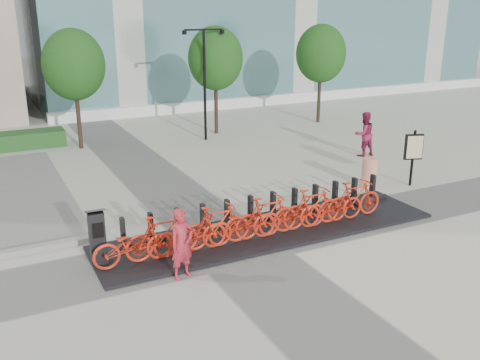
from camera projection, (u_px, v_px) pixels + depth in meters
name	position (u px, v px, depth m)	size (l,w,h in m)	color
ground	(232.00, 245.00, 13.87)	(120.00, 120.00, 0.00)	beige
tree_1	(74.00, 65.00, 22.31)	(2.60, 2.60, 5.10)	#3B291D
tree_2	(215.00, 58.00, 25.10)	(2.60, 2.60, 5.10)	#3B291D
tree_3	(321.00, 54.00, 27.67)	(2.60, 2.60, 5.10)	#3B291D
streetlamp	(204.00, 72.00, 23.96)	(2.00, 0.20, 5.00)	black
dock_pad	(269.00, 231.00, 14.67)	(9.60, 2.40, 0.08)	black
dock_rail_posts	(263.00, 209.00, 14.96)	(8.02, 0.50, 0.85)	black
bike_0	(133.00, 244.00, 12.53)	(0.67, 1.93, 1.01)	red
bike_1	(162.00, 236.00, 12.83)	(0.53, 1.87, 1.12)	red
bike_2	(190.00, 233.00, 13.15)	(0.67, 1.93, 1.01)	red
bike_3	(217.00, 226.00, 13.44)	(0.53, 1.87, 1.12)	red
bike_4	(242.00, 223.00, 13.77)	(0.67, 1.93, 1.01)	red
bike_5	(266.00, 216.00, 14.06)	(0.53, 1.87, 1.12)	red
bike_6	(290.00, 214.00, 14.38)	(0.67, 1.93, 1.01)	red
bike_7	(312.00, 208.00, 14.68)	(0.53, 1.87, 1.12)	red
bike_8	(333.00, 205.00, 15.00)	(0.67, 1.93, 1.01)	red
bike_9	(354.00, 199.00, 15.29)	(0.53, 1.87, 1.12)	red
kiosk	(97.00, 237.00, 12.52)	(0.46, 0.39, 1.42)	black
worker_red	(182.00, 244.00, 11.98)	(0.61, 0.40, 1.66)	#AC2533
pedestrian	(364.00, 134.00, 21.95)	(0.89, 0.69, 1.84)	maroon
construction_barrel	(369.00, 173.00, 18.25)	(0.52, 0.52, 1.01)	#E84400
map_sign	(414.00, 149.00, 18.14)	(0.63, 0.31, 1.95)	black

